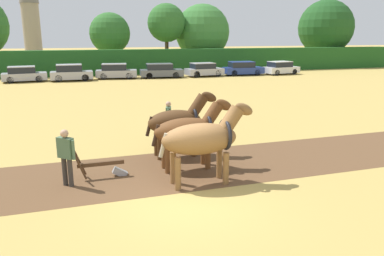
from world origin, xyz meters
The scene contains 20 objects.
ground_plane centered at (0.00, 0.00, 0.00)m, with size 240.00×240.00×0.00m, color tan.
plowed_furrow_strip centered at (-4.04, 2.23, 0.00)m, with size 31.33×3.78×0.01m, color brown.
hedgerow centered at (0.00, 32.83, 1.35)m, with size 73.06×1.35×2.70m, color #1E511E.
tree_center centered at (1.12, 37.31, 4.42)m, with size 4.75×4.75×6.82m.
tree_center_right centered at (7.71, 36.27, 5.61)m, with size 4.52×4.52×7.90m.
tree_right centered at (12.60, 37.44, 4.60)m, with size 6.86×6.86×8.03m.
tree_far_right centered at (30.28, 36.85, 5.21)m, with size 7.45×7.45×8.94m.
draft_horse_lead_left centered at (0.79, 0.94, 1.38)m, with size 2.94×1.00×2.44m.
draft_horse_lead_right centered at (0.77, 2.31, 1.29)m, with size 2.79×0.90×2.33m.
draft_horse_trail_left centered at (0.75, 3.69, 1.28)m, with size 2.71×0.95×2.38m.
plow centered at (-1.95, 2.26, 0.32)m, with size 1.65×0.47×1.13m.
farmer_at_plow centered at (-3.05, 1.88, 0.99)m, with size 0.52×0.50×1.70m.
farmer_beside_team centered at (0.88, 5.81, 0.95)m, with size 0.33×0.64×1.64m.
parked_car_left centered at (-7.60, 28.96, 0.69)m, with size 4.07×2.25×1.44m.
parked_car_center_left centered at (-3.39, 28.55, 0.75)m, with size 3.88×1.85×1.56m.
parked_car_center centered at (0.86, 29.15, 0.71)m, with size 4.15×2.20×1.49m.
parked_car_center_right centered at (5.35, 28.68, 0.69)m, with size 4.43×2.12×1.44m.
parked_car_right centered at (9.93, 28.60, 0.69)m, with size 4.02×2.18×1.42m.
parked_car_far_right centered at (14.33, 28.57, 0.71)m, with size 4.33×1.97×1.47m.
parked_car_end_right centered at (18.74, 28.23, 0.69)m, with size 4.09×2.42×1.43m.
Camera 1 is at (-2.48, -8.97, 4.32)m, focal length 35.00 mm.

